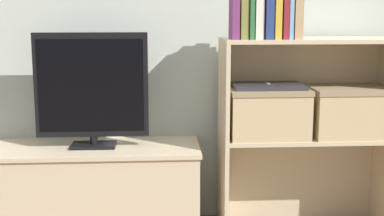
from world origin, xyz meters
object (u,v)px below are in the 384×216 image
book_maroon (284,15)px  book_plum (234,19)px  storage_basket_right (348,109)px  book_skyblue (289,18)px  tv_stand (95,190)px  tv (92,88)px  storage_basket_left (267,110)px  laptop (268,86)px  book_ivory (258,13)px  book_tan (296,15)px  book_forest (250,15)px  book_navy (268,13)px  book_mustard (276,12)px  book_olive (243,17)px

book_maroon → book_plum: bearing=180.0°
storage_basket_right → book_skyblue: bearing=-170.9°
tv_stand → tv: (0.00, -0.00, 0.53)m
storage_basket_left → laptop: 0.12m
tv_stand → book_ivory: book_ivory is taller
tv_stand → book_tan: bearing=-5.6°
tv → storage_basket_left: size_ratio=1.45×
tv → book_tan: size_ratio=2.57×
book_maroon → book_forest: bearing=-180.0°
book_navy → book_maroon: book_navy is taller
book_plum → book_tan: bearing=0.0°
book_forest → laptop: size_ratio=0.66×
book_forest → book_navy: bearing=0.0°
book_ivory → book_maroon: (0.12, 0.00, -0.01)m
book_maroon → storage_basket_right: bearing=8.5°
book_navy → book_forest: bearing=-180.0°
tv_stand → book_tan: (0.98, -0.10, 0.88)m
book_forest → book_ivory: 0.04m
book_ivory → book_mustard: (0.09, 0.00, 0.00)m
book_forest → storage_basket_left: bearing=27.2°
tv → book_skyblue: (0.95, -0.10, 0.34)m
storage_basket_right → book_mustard: bearing=-172.3°
book_ivory → tv: bearing=173.2°
book_navy → book_maroon: size_ratio=1.06×
tv → book_olive: bearing=-7.4°
book_olive → tv_stand: bearing=172.4°
book_tan → storage_basket_right: (0.30, 0.05, -0.47)m
book_navy → book_maroon: bearing=0.0°
tv_stand → book_forest: 1.17m
book_navy → book_maroon: 0.08m
tv_stand → book_tan: 1.32m
book_maroon → book_olive: bearing=180.0°
tv → book_olive: 0.81m
book_forest → storage_basket_right: bearing=5.9°
book_forest → book_skyblue: book_forest is taller
storage_basket_left → book_mustard: bearing=-69.8°
book_forest → storage_basket_right: book_forest is taller
book_ivory → book_tan: 0.18m
book_ivory → book_plum: bearing=180.0°
book_plum → book_ivory: book_ivory is taller
book_olive → book_skyblue: (0.22, 0.00, -0.00)m
book_navy → book_skyblue: size_ratio=1.24×
book_forest → book_skyblue: bearing=0.0°
book_olive → book_maroon: size_ratio=0.89×
laptop → storage_basket_left: bearing=-26.6°
book_skyblue → tv: bearing=174.3°
tv_stand → tv: tv is taller
book_olive → book_mustard: size_ratio=0.82×
book_skyblue → book_plum: bearing=180.0°
tv → book_navy: book_navy is taller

